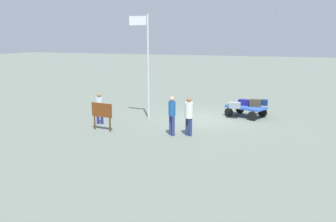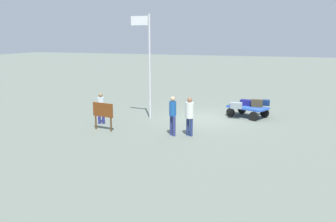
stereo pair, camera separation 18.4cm
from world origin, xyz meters
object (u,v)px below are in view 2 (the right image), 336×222
worker_supervisor (101,106)px  suitcase_olive (264,103)px  suitcase_grey (236,105)px  worker_trailing (190,113)px  signboard (103,112)px  suitcase_tan (246,103)px  worker_lead (173,113)px  luggage_cart (247,109)px  flagpole (148,58)px  suitcase_dark (257,103)px

worker_supervisor → suitcase_olive: bearing=-148.1°
suitcase_grey → suitcase_olive: bearing=-134.1°
worker_trailing → signboard: 4.04m
suitcase_tan → worker_lead: size_ratio=0.36×
luggage_cart → worker_lead: 5.52m
flagpole → worker_supervisor: bearing=47.6°
suitcase_tan → flagpole: size_ratio=0.12×
worker_lead → worker_trailing: (-0.70, -0.21, 0.01)m
suitcase_olive → worker_lead: (3.37, 5.48, 0.26)m
luggage_cart → worker_lead: (2.56, 4.86, 0.56)m
luggage_cart → suitcase_olive: (-0.82, -0.62, 0.29)m
suitcase_olive → flagpole: size_ratio=0.11×
suitcase_tan → signboard: 7.89m
suitcase_dark → signboard: 8.17m
suitcase_dark → worker_lead: bearing=58.1°
suitcase_grey → signboard: (5.39, 4.39, 0.13)m
flagpole → suitcase_tan: bearing=-153.0°
suitcase_dark → suitcase_tan: size_ratio=1.00×
worker_lead → worker_supervisor: bearing=-11.9°
suitcase_grey → suitcase_tan: (-0.35, -1.02, -0.00)m
luggage_cart → suitcase_dark: bearing=-175.8°
suitcase_olive → suitcase_grey: suitcase_grey is taller
suitcase_dark → suitcase_grey: bearing=37.8°
signboard → luggage_cart: bearing=-139.0°
worker_lead → flagpole: (2.32, -2.75, 2.17)m
suitcase_tan → signboard: (5.74, 5.41, 0.13)m
worker_trailing → flagpole: size_ratio=0.32×
suitcase_dark → worker_trailing: size_ratio=0.37×
worker_trailing → luggage_cart: bearing=-111.7°
luggage_cart → flagpole: size_ratio=0.43×
luggage_cart → flagpole: (4.88, 2.11, 2.73)m
luggage_cart → suitcase_dark: size_ratio=3.69×
worker_trailing → flagpole: bearing=-39.9°
suitcase_dark → suitcase_grey: suitcase_dark is taller
suitcase_grey → signboard: signboard is taller
flagpole → signboard: bearing=71.7°
suitcase_dark → worker_supervisor: (7.09, 4.04, 0.11)m
suitcase_tan → worker_lead: (2.43, 5.16, 0.26)m
suitcase_tan → worker_supervisor: worker_supervisor is taller
worker_lead → worker_trailing: worker_lead is taller
worker_trailing → flagpole: 4.50m
luggage_cart → flagpole: 5.98m
worker_trailing → signboard: (4.01, 0.46, -0.14)m
worker_trailing → suitcase_olive: bearing=-116.9°
suitcase_dark → worker_supervisor: bearing=29.7°
suitcase_grey → suitcase_tan: suitcase_grey is taller
suitcase_dark → suitcase_tan: suitcase_dark is taller
suitcase_olive → suitcase_tan: size_ratio=0.96×
luggage_cart → suitcase_grey: 0.91m
worker_supervisor → suitcase_grey: bearing=-151.8°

